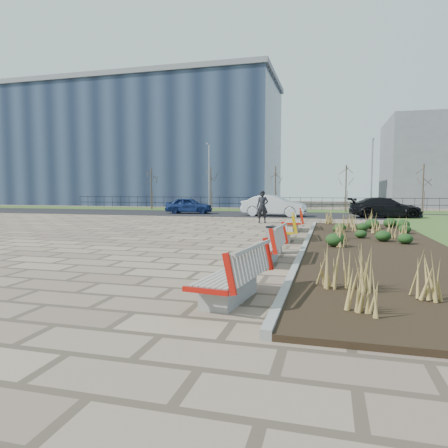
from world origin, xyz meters
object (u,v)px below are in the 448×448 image
(car_blue, at_px, (189,205))
(lamp_east, at_px, (372,176))
(bench_c, at_px, (283,228))
(lamp_west, at_px, (209,178))
(car_black, at_px, (385,208))
(car_silver, at_px, (274,206))
(bench_a, at_px, (230,273))
(pedestrian, at_px, (262,207))
(litter_bin, at_px, (274,240))
(bench_d, at_px, (293,220))
(bench_b, at_px, (264,244))

(car_blue, distance_m, lamp_east, 15.22)
(bench_c, distance_m, lamp_west, 21.85)
(car_black, bearing_deg, car_silver, 83.75)
(bench_a, xyz_separation_m, pedestrian, (-2.15, 16.58, 0.46))
(bench_c, distance_m, pedestrian, 8.37)
(bench_a, relative_size, car_black, 0.43)
(bench_c, distance_m, litter_bin, 3.03)
(bench_a, height_order, bench_d, same)
(bench_a, xyz_separation_m, lamp_west, (-9.00, 28.26, 2.54))
(bench_c, bearing_deg, bench_b, -95.35)
(car_black, height_order, lamp_west, lamp_west)
(pedestrian, xyz_separation_m, car_silver, (-0.12, 5.89, -0.16))
(bench_b, relative_size, pedestrian, 1.10)
(car_black, bearing_deg, car_blue, 77.65)
(bench_a, distance_m, bench_c, 8.51)
(bench_a, height_order, litter_bin, bench_a)
(litter_bin, bearing_deg, bench_b, -91.80)
(bench_c, xyz_separation_m, car_black, (5.42, 14.19, 0.22))
(litter_bin, relative_size, car_blue, 0.22)
(bench_d, distance_m, pedestrian, 4.61)
(lamp_east, bearing_deg, bench_c, -104.20)
(pedestrian, bearing_deg, bench_c, -77.22)
(car_blue, xyz_separation_m, lamp_east, (14.37, 4.42, 2.37))
(bench_c, bearing_deg, lamp_west, 109.14)
(bench_a, relative_size, bench_d, 1.00)
(lamp_west, xyz_separation_m, lamp_east, (14.00, 0.00, 0.00))
(bench_a, height_order, pedestrian, pedestrian)
(car_blue, relative_size, car_silver, 0.81)
(car_silver, xyz_separation_m, lamp_east, (7.27, 5.79, 2.25))
(pedestrian, distance_m, lamp_west, 13.70)
(bench_d, height_order, lamp_west, lamp_west)
(bench_b, height_order, car_silver, car_silver)
(car_silver, bearing_deg, lamp_west, 54.44)
(bench_a, distance_m, bench_d, 12.53)
(bench_c, relative_size, pedestrian, 1.10)
(car_silver, height_order, car_black, car_silver)
(car_blue, distance_m, car_silver, 7.24)
(lamp_west, bearing_deg, bench_d, -60.22)
(car_silver, distance_m, car_black, 7.69)
(bench_a, bearing_deg, litter_bin, 97.28)
(bench_a, xyz_separation_m, bench_d, (0.00, 12.53, 0.00))
(bench_b, xyz_separation_m, car_black, (5.42, 18.81, 0.22))
(car_silver, distance_m, lamp_east, 9.56)
(bench_a, bearing_deg, pedestrian, 105.19)
(bench_a, relative_size, litter_bin, 2.55)
(bench_a, distance_m, lamp_west, 29.77)
(car_blue, height_order, lamp_west, lamp_west)
(bench_a, height_order, bench_b, same)
(bench_d, relative_size, lamp_east, 0.35)
(pedestrian, relative_size, car_black, 0.39)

